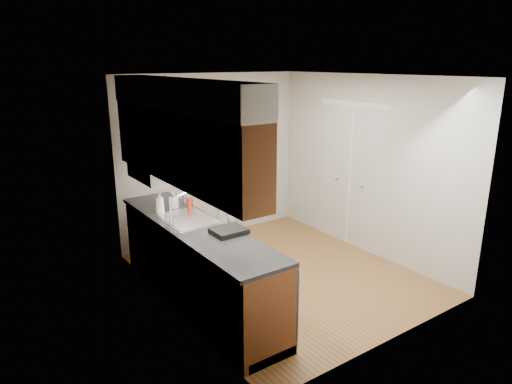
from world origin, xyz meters
TOP-DOWN VIEW (x-y plane):
  - floor at (0.00, 0.00)m, footprint 3.50×3.50m
  - ceiling at (0.00, 0.00)m, footprint 3.50×3.50m
  - wall_left at (-1.50, 0.00)m, footprint 0.02×3.50m
  - wall_right at (1.50, 0.00)m, footprint 0.02×3.50m
  - wall_back at (0.00, 1.75)m, footprint 3.00×0.02m
  - counter at (-1.20, -0.00)m, footprint 0.64×2.80m
  - upper_cabinets at (-1.33, 0.05)m, footprint 0.47×2.80m
  - closet_door at (1.49, 0.30)m, footprint 0.02×1.22m
  - floor_mat at (-0.65, 0.32)m, footprint 0.74×0.94m
  - person at (-0.65, 0.32)m, footprint 0.51×0.66m
  - soap_bottle_a at (-1.37, 0.57)m, footprint 0.11×0.11m
  - soap_bottle_b at (-1.15, 0.67)m, footprint 0.13×0.13m
  - soda_can at (-1.00, 0.53)m, footprint 0.08×0.08m
  - steel_can at (-0.98, 0.70)m, footprint 0.07×0.07m
  - dish_rack at (-1.04, -0.43)m, footprint 0.34×0.29m

SIDE VIEW (x-z plane):
  - floor at x=0.00m, z-range 0.00..0.00m
  - floor_mat at x=-0.65m, z-range 0.00..0.02m
  - counter at x=-1.20m, z-range -0.16..1.14m
  - person at x=-0.65m, z-range 0.02..1.70m
  - dish_rack at x=-1.04m, z-range 0.94..0.99m
  - steel_can at x=-0.98m, z-range 0.94..1.06m
  - soda_can at x=-1.00m, z-range 0.94..1.07m
  - closet_door at x=1.49m, z-range 0.00..2.05m
  - soap_bottle_b at x=-1.15m, z-range 0.94..1.15m
  - soap_bottle_a at x=-1.37m, z-range 0.94..1.20m
  - wall_left at x=-1.50m, z-range 0.00..2.50m
  - wall_right at x=1.50m, z-range 0.00..2.50m
  - wall_back at x=0.00m, z-range 0.00..2.50m
  - upper_cabinets at x=-1.33m, z-range 1.34..2.55m
  - ceiling at x=0.00m, z-range 2.50..2.50m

